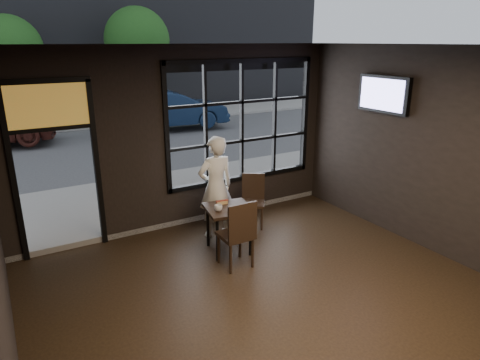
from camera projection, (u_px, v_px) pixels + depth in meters
floor at (304, 326)px, 5.12m from camera, size 6.00×7.00×0.02m
ceiling at (320, 45)px, 4.12m from camera, size 6.00×7.00×0.02m
wall_right at (476, 163)px, 6.06m from camera, size 0.04×7.00×3.20m
window_frame at (242, 122)px, 8.00m from camera, size 3.06×0.12×2.28m
stained_transom at (48, 105)px, 6.24m from camera, size 1.20×0.06×0.70m
street_asphalt at (44, 100)px, 24.78m from camera, size 60.00×41.00×0.04m
cafe_table at (229, 229)px, 6.84m from camera, size 0.81×0.81×0.75m
chair_near at (235, 233)px, 6.34m from camera, size 0.46×0.46×1.07m
chair_window at (253, 202)px, 7.72m from camera, size 0.57×0.57×0.96m
man at (216, 187)px, 7.24m from camera, size 0.64×0.42×1.77m
hotdog at (222, 202)px, 6.85m from camera, size 0.21×0.10×0.06m
cup at (218, 208)px, 6.57m from camera, size 0.16×0.16×0.10m
tv at (384, 94)px, 7.20m from camera, size 0.12×1.05×0.62m
navy_car at (172, 110)px, 15.99m from camera, size 4.31×1.95×1.37m
tree_left at (9, 49)px, 15.76m from camera, size 2.45×2.45×4.17m
tree_right at (137, 40)px, 17.90m from camera, size 2.70×2.70×4.61m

